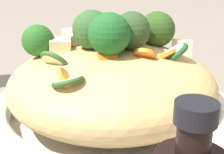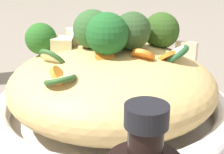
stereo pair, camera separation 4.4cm
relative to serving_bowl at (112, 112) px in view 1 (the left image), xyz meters
name	(u,v)px [view 1 (the left image)]	position (x,y,z in m)	size (l,w,h in m)	color
ground_plane	(112,128)	(0.00, 0.00, -0.02)	(3.00, 3.00, 0.00)	slate
serving_bowl	(112,112)	(0.00, 0.00, 0.00)	(0.33, 0.33, 0.05)	white
noodle_heap	(112,84)	(0.00, 0.00, 0.04)	(0.27, 0.27, 0.10)	tan
broccoli_florets	(111,32)	(-0.01, 0.01, 0.11)	(0.16, 0.19, 0.08)	#A2B87C
carrot_coins	(120,58)	(0.03, -0.01, 0.09)	(0.13, 0.17, 0.03)	orange
zucchini_slices	(116,62)	(0.03, -0.02, 0.08)	(0.14, 0.19, 0.03)	beige
chicken_chunks	(102,44)	(-0.03, 0.02, 0.09)	(0.15, 0.17, 0.04)	beige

